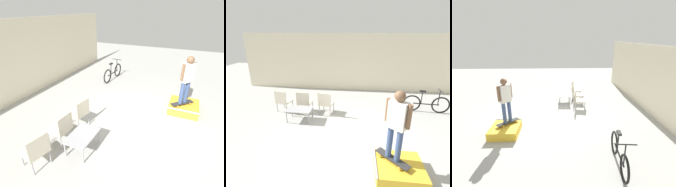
% 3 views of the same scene
% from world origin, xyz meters
% --- Properties ---
extents(ground_plane, '(24.00, 24.00, 0.00)m').
position_xyz_m(ground_plane, '(0.00, 0.00, 0.00)').
color(ground_plane, '#A8A8A3').
extents(house_wall_back, '(12.00, 0.06, 3.00)m').
position_xyz_m(house_wall_back, '(0.00, 4.73, 1.50)').
color(house_wall_back, beige).
rests_on(house_wall_back, ground_plane).
extents(skate_ramp_box, '(1.08, 0.98, 0.32)m').
position_xyz_m(skate_ramp_box, '(1.33, -1.30, 0.15)').
color(skate_ramp_box, gold).
rests_on(skate_ramp_box, ground_plane).
extents(skateboard_on_ramp, '(0.73, 0.74, 0.07)m').
position_xyz_m(skateboard_on_ramp, '(1.18, -1.22, 0.38)').
color(skateboard_on_ramp, '#2D2D2D').
rests_on(skateboard_on_ramp, skate_ramp_box).
extents(person_skater, '(0.46, 0.40, 1.61)m').
position_xyz_m(person_skater, '(1.18, -1.22, 1.33)').
color(person_skater, '#384C7A').
rests_on(person_skater, skateboard_on_ramp).
extents(coffee_table, '(0.90, 0.62, 0.45)m').
position_xyz_m(coffee_table, '(-1.74, 0.94, 0.40)').
color(coffee_table, '#9E9EA3').
rests_on(coffee_table, ground_plane).
extents(patio_chair_left, '(0.62, 0.62, 0.90)m').
position_xyz_m(patio_chair_left, '(-2.62, 1.58, 0.50)').
color(patio_chair_left, '#99999E').
rests_on(patio_chair_left, ground_plane).
extents(patio_chair_center, '(0.55, 0.55, 0.90)m').
position_xyz_m(patio_chair_center, '(-1.74, 1.57, 0.50)').
color(patio_chair_center, '#99999E').
rests_on(patio_chair_center, ground_plane).
extents(patio_chair_right, '(0.61, 0.61, 0.90)m').
position_xyz_m(patio_chair_right, '(-0.89, 1.57, 0.50)').
color(patio_chair_right, '#99999E').
rests_on(patio_chair_right, ground_plane).
extents(bicycle, '(1.76, 0.52, 0.95)m').
position_xyz_m(bicycle, '(3.07, 2.22, 0.37)').
color(bicycle, black).
rests_on(bicycle, ground_plane).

